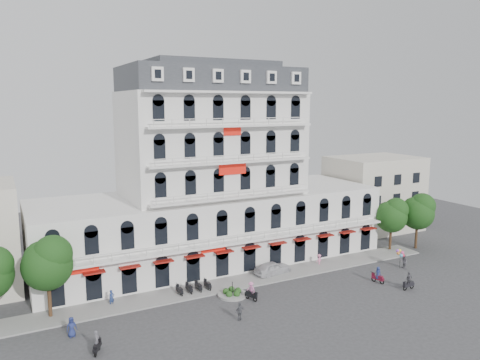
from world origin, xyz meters
The scene contains 19 objects.
ground centered at (0.00, 0.00, 0.00)m, with size 120.00×120.00×0.00m, color #38383A.
sidewalk centered at (0.00, 9.00, 0.08)m, with size 53.00×4.00×0.16m, color gray.
main_building centered at (0.00, 18.00, 9.96)m, with size 45.00×15.00×25.80m.
flank_building_east centered at (30.00, 20.00, 6.00)m, with size 14.00×10.00×12.00m, color beige.
traffic_island centered at (-3.00, 6.00, 0.26)m, with size 3.20×3.20×1.60m.
parked_scooter_row centered at (-6.35, 8.80, 0.00)m, with size 4.40×1.80×1.10m, color black, non-canonical shape.
tree_west_inner centered at (-20.95, 9.48, 5.68)m, with size 4.76×4.76×8.25m.
tree_east_inner centered at (24.05, 9.98, 5.21)m, with size 4.40×4.37×7.57m.
tree_east_outer centered at (28.05, 8.98, 5.55)m, with size 4.65×4.65×8.05m.
parked_car centered at (4.23, 9.50, 0.81)m, with size 1.92×4.77×1.63m, color silver.
rider_west centered at (-18.25, 0.63, 0.88)m, with size 0.97×1.58×2.03m.
rider_east centered at (13.67, 1.58, 0.94)m, with size 0.67×1.69×1.95m.
rider_northeast centered at (15.27, -1.53, 1.00)m, with size 1.70×0.43×2.07m.
rider_center centered at (-1.75, 4.09, 1.06)m, with size 0.90×1.64×2.03m.
pedestrian_left centered at (-19.71, 4.54, 0.92)m, with size 0.90×0.59×1.84m, color navy.
pedestrian_mid centered at (-4.95, 0.50, 0.89)m, with size 1.05×0.44×1.79m, color #55565C.
pedestrian_right centered at (11.19, 9.50, 0.75)m, with size 0.96×0.55×1.49m, color pink.
pedestrian_far centered at (-15.12, 9.50, 0.84)m, with size 0.61×0.40×1.67m, color navy.
balloon_vendor centered at (19.87, 3.73, 1.26)m, with size 1.41×1.33×2.45m.
Camera 1 is at (-24.34, -36.87, 20.51)m, focal length 35.00 mm.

